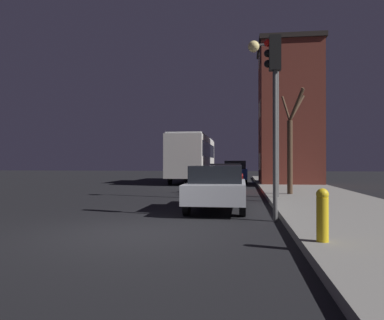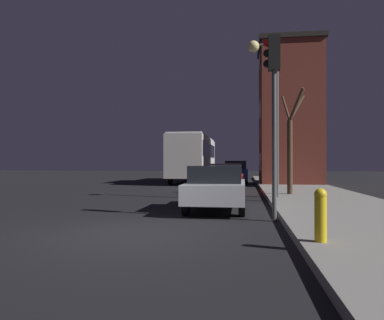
{
  "view_description": "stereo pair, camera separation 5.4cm",
  "coord_description": "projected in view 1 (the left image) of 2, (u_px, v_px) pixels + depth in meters",
  "views": [
    {
      "loc": [
        2.34,
        -7.8,
        1.51
      ],
      "look_at": [
        -0.0,
        9.69,
        1.64
      ],
      "focal_mm": 35.0,
      "sensor_mm": 36.0,
      "label": 1
    },
    {
      "loc": [
        2.4,
        -7.79,
        1.51
      ],
      "look_at": [
        -0.0,
        9.69,
        1.64
      ],
      "focal_mm": 35.0,
      "sensor_mm": 36.0,
      "label": 2
    }
  ],
  "objects": [
    {
      "name": "bare_tree",
      "position": [
        291.0,
        141.0,
        16.01
      ],
      "size": [
        1.0,
        1.66,
        4.43
      ],
      "color": "#473323",
      "rests_on": "sidewalk"
    },
    {
      "name": "streetlamp",
      "position": [
        267.0,
        86.0,
        14.6
      ],
      "size": [
        1.2,
        0.45,
        6.13
      ],
      "color": "#4C4C4C",
      "rests_on": "sidewalk"
    },
    {
      "name": "traffic_light",
      "position": [
        274.0,
        89.0,
        9.63
      ],
      "size": [
        0.43,
        0.24,
        4.79
      ],
      "color": "#4C4C4C",
      "rests_on": "ground"
    },
    {
      "name": "brick_building",
      "position": [
        289.0,
        113.0,
        25.08
      ],
      "size": [
        4.07,
        4.77,
        9.32
      ],
      "color": "brown",
      "rests_on": "sidewalk"
    },
    {
      "name": "bus",
      "position": [
        193.0,
        155.0,
        29.16
      ],
      "size": [
        2.5,
        10.78,
        3.52
      ],
      "color": "beige",
      "rests_on": "ground"
    },
    {
      "name": "car_far_lane",
      "position": [
        235.0,
        172.0,
        27.89
      ],
      "size": [
        1.73,
        4.19,
        1.65
      ],
      "color": "navy",
      "rests_on": "ground"
    },
    {
      "name": "fire_hydrant",
      "position": [
        322.0,
        214.0,
        6.33
      ],
      "size": [
        0.21,
        0.21,
        0.91
      ],
      "color": "gold",
      "rests_on": "sidewalk"
    },
    {
      "name": "car_mid_lane",
      "position": [
        226.0,
        177.0,
        19.46
      ],
      "size": [
        1.73,
        3.98,
        1.46
      ],
      "color": "#B21E19",
      "rests_on": "ground"
    },
    {
      "name": "ground_plane",
      "position": [
        132.0,
        233.0,
        8.03
      ],
      "size": [
        120.0,
        120.0,
        0.0
      ],
      "primitive_type": "plane",
      "color": "black"
    },
    {
      "name": "car_near_lane",
      "position": [
        217.0,
        186.0,
        11.91
      ],
      "size": [
        1.76,
        4.25,
        1.41
      ],
      "color": "#B7BABF",
      "rests_on": "ground"
    }
  ]
}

